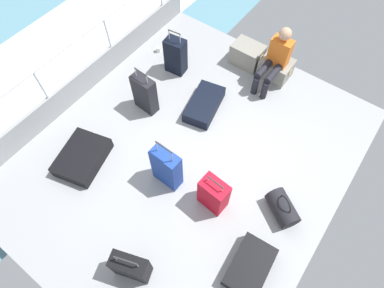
# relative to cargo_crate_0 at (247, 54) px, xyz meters

# --- Properties ---
(ground_plane) EXTENTS (4.40, 5.20, 0.06)m
(ground_plane) POSITION_rel_cargo_crate_0_xyz_m (0.30, -2.16, -0.23)
(ground_plane) COLOR #939699
(gunwale_port) EXTENTS (0.06, 5.20, 0.45)m
(gunwale_port) POSITION_rel_cargo_crate_0_xyz_m (-1.87, -2.16, 0.03)
(gunwale_port) COLOR #939699
(gunwale_port) RESTS_ON ground_plane
(railing_port) EXTENTS (0.04, 4.20, 1.02)m
(railing_port) POSITION_rel_cargo_crate_0_xyz_m (-1.87, -2.16, 0.59)
(railing_port) COLOR silver
(railing_port) RESTS_ON ground_plane
(sea_wake) EXTENTS (12.00, 12.00, 0.01)m
(sea_wake) POSITION_rel_cargo_crate_0_xyz_m (-3.30, -2.16, -0.54)
(sea_wake) COLOR #598C9E
(sea_wake) RESTS_ON ground_plane
(cargo_crate_0) EXTENTS (0.57, 0.39, 0.39)m
(cargo_crate_0) POSITION_rel_cargo_crate_0_xyz_m (0.00, 0.00, 0.00)
(cargo_crate_0) COLOR gray
(cargo_crate_0) RESTS_ON ground_plane
(cargo_crate_1) EXTENTS (0.56, 0.43, 0.35)m
(cargo_crate_1) POSITION_rel_cargo_crate_0_xyz_m (0.57, 0.02, -0.02)
(cargo_crate_1) COLOR gray
(cargo_crate_1) RESTS_ON ground_plane
(passenger_seated) EXTENTS (0.34, 0.66, 1.05)m
(passenger_seated) POSITION_rel_cargo_crate_0_xyz_m (0.57, -0.16, 0.35)
(passenger_seated) COLOR orange
(passenger_seated) RESTS_ON ground_plane
(suitcase_0) EXTENTS (0.37, 0.28, 0.85)m
(suitcase_0) POSITION_rel_cargo_crate_0_xyz_m (-0.92, -0.90, 0.14)
(suitcase_0) COLOR black
(suitcase_0) RESTS_ON ground_plane
(suitcase_1) EXTENTS (0.40, 0.21, 0.84)m
(suitcase_1) POSITION_rel_cargo_crate_0_xyz_m (-0.79, -1.86, 0.14)
(suitcase_1) COLOR black
(suitcase_1) RESTS_ON ground_plane
(suitcase_2) EXTENTS (0.60, 0.88, 0.20)m
(suitcase_2) POSITION_rel_cargo_crate_0_xyz_m (-0.01, -1.32, -0.09)
(suitcase_2) COLOR black
(suitcase_2) RESTS_ON ground_plane
(suitcase_3) EXTENTS (0.40, 0.27, 0.69)m
(suitcase_3) POSITION_rel_cargo_crate_0_xyz_m (1.04, -2.60, 0.10)
(suitcase_3) COLOR #B70C1E
(suitcase_3) RESTS_ON ground_plane
(suitcase_4) EXTENTS (0.42, 0.21, 0.93)m
(suitcase_4) POSITION_rel_cargo_crate_0_xyz_m (0.31, -2.69, 0.16)
(suitcase_4) COLOR navy
(suitcase_4) RESTS_ON ground_plane
(suitcase_5) EXTENTS (0.49, 0.33, 0.64)m
(suitcase_5) POSITION_rel_cargo_crate_0_xyz_m (0.76, -3.94, 0.06)
(suitcase_5) COLOR black
(suitcase_5) RESTS_ON ground_plane
(suitcase_6) EXTENTS (0.77, 0.91, 0.20)m
(suitcase_6) POSITION_rel_cargo_crate_0_xyz_m (-0.90, -3.20, -0.09)
(suitcase_6) COLOR black
(suitcase_6) RESTS_ON ground_plane
(suitcase_7) EXTENTS (0.50, 0.73, 0.20)m
(suitcase_7) POSITION_rel_cargo_crate_0_xyz_m (1.91, -3.06, -0.09)
(suitcase_7) COLOR black
(suitcase_7) RESTS_ON ground_plane
(duffel_bag) EXTENTS (0.56, 0.50, 0.42)m
(duffel_bag) POSITION_rel_cargo_crate_0_xyz_m (1.88, -2.16, -0.05)
(duffel_bag) COLOR black
(duffel_bag) RESTS_ON ground_plane
(paper_cup) EXTENTS (0.08, 0.08, 0.10)m
(paper_cup) POSITION_rel_cargo_crate_0_xyz_m (-1.48, -0.73, -0.15)
(paper_cup) COLOR white
(paper_cup) RESTS_ON ground_plane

